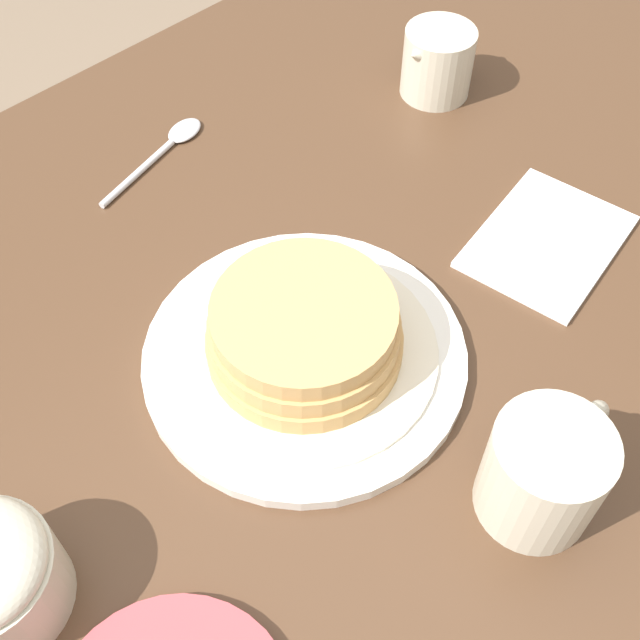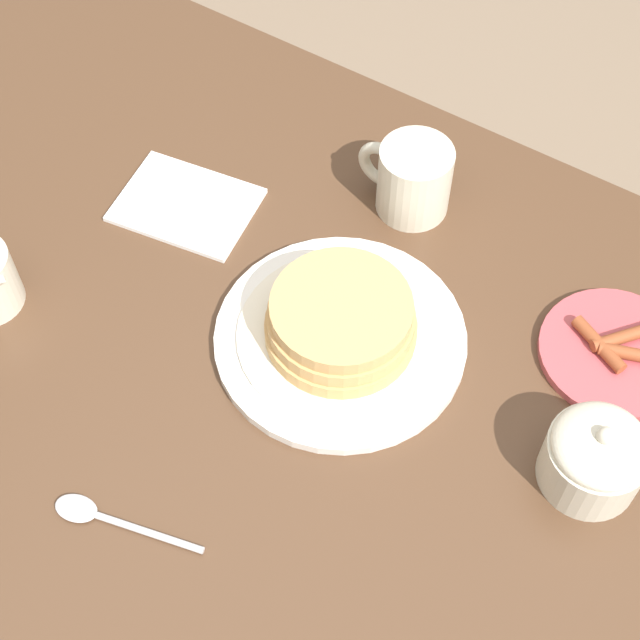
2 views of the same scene
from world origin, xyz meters
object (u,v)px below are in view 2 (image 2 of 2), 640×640
coffee_mug (412,178)px  sugar_bowl (595,456)px  pancake_plate (341,328)px  side_plate_bacon (615,352)px  spoon (102,517)px  napkin (186,205)px

coffee_mug → sugar_bowl: (-0.32, 0.21, -0.00)m
pancake_plate → side_plate_bacon: 0.29m
pancake_plate → sugar_bowl: bearing=179.7°
coffee_mug → spoon: bearing=84.3°
sugar_bowl → coffee_mug: bearing=-33.3°
sugar_bowl → napkin: sugar_bowl is taller
coffee_mug → napkin: size_ratio=0.67×
pancake_plate → spoon: (0.08, 0.29, -0.02)m
side_plate_bacon → napkin: side_plate_bacon is taller
side_plate_bacon → napkin: size_ratio=0.93×
pancake_plate → sugar_bowl: 0.28m
side_plate_bacon → coffee_mug: (0.29, -0.07, 0.04)m
napkin → spoon: spoon is taller
side_plate_bacon → sugar_bowl: (-0.03, 0.14, 0.03)m
side_plate_bacon → coffee_mug: bearing=-12.8°
side_plate_bacon → sugar_bowl: size_ratio=1.64×
side_plate_bacon → napkin: bearing=9.0°
spoon → side_plate_bacon: bearing=-127.8°
pancake_plate → spoon: 0.30m
pancake_plate → side_plate_bacon: bearing=-150.5°
pancake_plate → coffee_mug: 0.21m
spoon → pancake_plate: bearing=-106.1°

